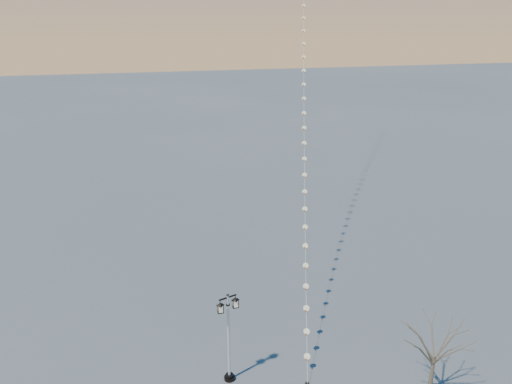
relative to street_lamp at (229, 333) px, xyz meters
name	(u,v)px	position (x,y,z in m)	size (l,w,h in m)	color
street_lamp	(229,333)	(0.00, 0.00, 0.00)	(1.29, 0.75, 5.28)	black
bare_tree	(436,346)	(9.90, -3.43, 0.01)	(2.54, 2.54, 4.22)	brown
kite_train	(305,28)	(10.74, 20.79, 14.41)	(14.29, 45.22, 34.80)	black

